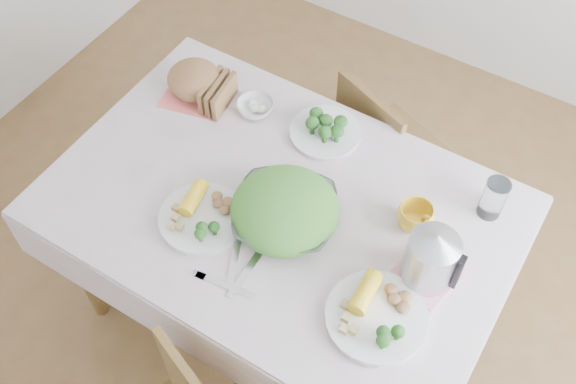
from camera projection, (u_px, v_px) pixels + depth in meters
The scene contains 18 objects.
floor at pixel (281, 310), 2.81m from camera, with size 3.60×3.60×0.00m, color brown.
dining_table at pixel (281, 264), 2.51m from camera, with size 1.40×0.90×0.75m, color brown.
tablecloth at pixel (280, 205), 2.20m from camera, with size 1.50×1.00×0.01m, color beige.
chair_far at pixel (394, 138), 2.76m from camera, with size 0.36×0.36×0.81m, color brown.
salad_bowl at pixel (285, 214), 2.12m from camera, with size 0.32×0.32×0.08m, color white.
dinner_plate_left at pixel (202, 218), 2.15m from camera, with size 0.28×0.28×0.02m, color white.
dinner_plate_right at pixel (376, 317), 1.94m from camera, with size 0.30×0.30×0.02m, color white.
broccoli_plate at pixel (325, 133), 2.37m from camera, with size 0.25×0.25×0.02m, color beige.
napkin at pixel (197, 92), 2.50m from camera, with size 0.22×0.22×0.00m, color #FA6E64.
bread_loaf at pixel (195, 81), 2.45m from camera, with size 0.21×0.19×0.12m, color brown.
fruit_bowl at pixel (255, 107), 2.42m from camera, with size 0.13×0.13×0.04m, color white.
yellow_mug at pixel (415, 217), 2.11m from camera, with size 0.12×0.12×0.09m, color gold.
glass_tumbler at pixel (493, 200), 2.12m from camera, with size 0.08×0.08×0.15m, color white.
pink_tray at pixel (425, 275), 2.03m from camera, with size 0.17×0.17×0.01m, color pink.
electric_kettle at pixel (431, 256), 1.94m from camera, with size 0.15×0.15×0.21m, color #B2B5BA.
fork_left at pixel (235, 259), 2.07m from camera, with size 0.02×0.20×0.00m, color silver.
fork_right at pixel (247, 271), 2.04m from camera, with size 0.02×0.21×0.00m, color silver.
knife at pixel (224, 285), 2.02m from camera, with size 0.02×0.19×0.00m, color silver.
Camera 1 is at (0.69, -1.07, 2.55)m, focal length 42.00 mm.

